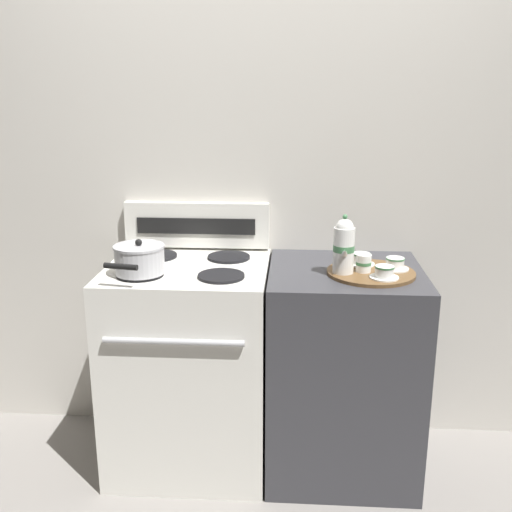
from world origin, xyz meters
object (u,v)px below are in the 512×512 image
(teapot, at_px, (344,246))
(saucepan, at_px, (139,259))
(serving_tray, at_px, (371,273))
(stove, at_px, (190,365))
(teacup_right, at_px, (384,272))
(teacup_left, at_px, (361,259))
(creamer_jug, at_px, (364,263))
(teacup_front, at_px, (395,264))

(teapot, bearing_deg, saucepan, -176.14)
(serving_tray, bearing_deg, saucepan, -174.91)
(stove, xyz_separation_m, teacup_right, (0.81, -0.15, 0.50))
(serving_tray, distance_m, teacup_left, 0.10)
(stove, distance_m, creamer_jug, 0.89)
(serving_tray, bearing_deg, teacup_right, -65.85)
(stove, xyz_separation_m, teapot, (0.65, -0.08, 0.58))
(teacup_right, xyz_separation_m, teacup_front, (0.06, 0.12, 0.00))
(saucepan, xyz_separation_m, teacup_front, (1.03, 0.11, -0.03))
(teapot, height_order, teacup_right, teapot)
(stove, xyz_separation_m, saucepan, (-0.16, -0.14, 0.53))
(teacup_left, bearing_deg, teapot, -125.33)
(teapot, distance_m, teacup_left, 0.17)
(serving_tray, bearing_deg, teacup_left, 108.88)
(teacup_right, bearing_deg, creamer_jug, 132.01)
(teapot, distance_m, creamer_jug, 0.11)
(saucepan, height_order, teacup_left, saucepan)
(serving_tray, bearing_deg, teacup_front, 17.25)
(saucepan, xyz_separation_m, teapot, (0.82, 0.05, 0.06))
(teacup_right, bearing_deg, teacup_front, 63.74)
(teacup_right, distance_m, teacup_front, 0.13)
(stove, bearing_deg, teapot, -7.40)
(teacup_front, height_order, creamer_jug, creamer_jug)
(creamer_jug, bearing_deg, serving_tray, 15.68)
(saucepan, bearing_deg, stove, 40.29)
(saucepan, bearing_deg, teapot, 3.86)
(stove, bearing_deg, teacup_front, -1.70)
(teapot, bearing_deg, serving_tray, 13.54)
(stove, distance_m, saucepan, 0.57)
(saucepan, height_order, serving_tray, saucepan)
(saucepan, bearing_deg, serving_tray, 5.09)
(teacup_left, height_order, creamer_jug, creamer_jug)
(teacup_left, bearing_deg, creamer_jug, -90.66)
(stove, relative_size, serving_tray, 2.61)
(saucepan, xyz_separation_m, serving_tray, (0.93, 0.08, -0.06))
(serving_tray, xyz_separation_m, creamer_jug, (-0.03, -0.01, 0.04))
(creamer_jug, bearing_deg, stove, 174.88)
(stove, bearing_deg, teacup_left, 2.70)
(teacup_right, bearing_deg, serving_tray, 114.15)
(stove, distance_m, serving_tray, 0.90)
(stove, height_order, serving_tray, serving_tray)
(teapot, relative_size, creamer_jug, 3.35)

